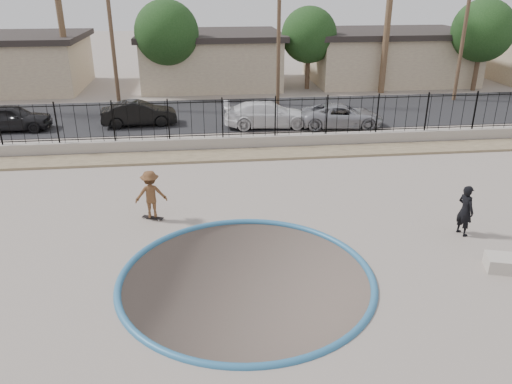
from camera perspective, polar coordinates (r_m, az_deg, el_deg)
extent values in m
cube|color=gray|center=(26.01, -3.91, 3.77)|extent=(120.00, 120.00, 2.20)
torus|color=#2C6692|center=(13.79, -1.10, -9.79)|extent=(7.04, 7.04, 0.20)
cube|color=tan|center=(22.99, -3.61, 4.19)|extent=(42.00, 1.60, 0.11)
cube|color=gray|center=(23.96, -3.78, 5.59)|extent=(42.00, 0.45, 0.60)
cube|color=black|center=(23.84, -3.80, 6.55)|extent=(40.00, 0.04, 0.03)
cube|color=black|center=(23.44, -3.91, 10.26)|extent=(40.00, 0.04, 0.04)
cube|color=black|center=(30.48, -4.47, 8.85)|extent=(90.00, 8.00, 0.04)
cube|color=tan|center=(41.83, -26.74, 12.85)|extent=(11.00, 8.00, 3.50)
cube|color=#2A2422|center=(41.61, -27.23, 15.46)|extent=(11.60, 8.60, 0.40)
cube|color=tan|center=(39.46, -5.19, 14.65)|extent=(10.00, 8.00, 3.50)
cube|color=#2A2422|center=(39.23, -5.29, 17.47)|extent=(10.60, 8.60, 0.40)
cube|color=tan|center=(42.24, 14.82, 14.56)|extent=(12.00, 8.00, 3.50)
cube|color=#2A2422|center=(42.01, 15.10, 17.19)|extent=(12.60, 8.60, 0.40)
cylinder|color=brown|center=(37.72, -21.29, 17.09)|extent=(0.44, 0.44, 9.00)
cylinder|color=brown|center=(37.01, 14.84, 18.53)|extent=(0.44, 0.44, 10.00)
cylinder|color=#473323|center=(32.05, -16.17, 16.90)|extent=(0.24, 0.24, 9.00)
cylinder|color=#473323|center=(32.05, 2.62, 18.18)|extent=(0.24, 0.24, 9.50)
cylinder|color=#473323|center=(35.99, 22.71, 16.66)|extent=(0.24, 0.24, 9.00)
cylinder|color=#473323|center=(36.08, -9.88, 13.22)|extent=(0.34, 0.34, 3.00)
sphere|color=#143311|center=(35.73, -10.18, 17.48)|extent=(4.32, 4.32, 4.32)
cylinder|color=#473323|center=(37.91, 5.91, 13.71)|extent=(0.34, 0.34, 2.75)
sphere|color=#143311|center=(37.59, 6.07, 17.43)|extent=(3.96, 3.96, 3.96)
cylinder|color=#473323|center=(40.39, 23.86, 12.68)|extent=(0.34, 0.34, 3.00)
sphere|color=#143311|center=(40.08, 24.50, 16.45)|extent=(4.32, 4.32, 4.32)
imported|color=brown|center=(16.99, -11.91, -0.55)|extent=(1.10, 0.69, 1.63)
cube|color=black|center=(17.30, -11.70, -2.86)|extent=(0.76, 0.46, 0.02)
cylinder|color=silver|center=(17.37, -12.54, -2.94)|extent=(0.06, 0.04, 0.05)
cylinder|color=silver|center=(17.48, -12.32, -2.75)|extent=(0.06, 0.04, 0.05)
cylinder|color=silver|center=(17.15, -11.05, -3.16)|extent=(0.06, 0.04, 0.05)
cylinder|color=silver|center=(17.26, -10.85, -2.97)|extent=(0.06, 0.04, 0.05)
imported|color=black|center=(16.96, 22.80, -1.95)|extent=(0.56, 0.69, 1.66)
imported|color=black|center=(29.83, -26.18, 7.64)|extent=(4.07, 1.66, 1.38)
imported|color=black|center=(28.54, -13.21, 8.74)|extent=(4.16, 1.78, 1.33)
imported|color=white|center=(27.54, 1.34, 8.89)|extent=(4.83, 2.10, 1.38)
imported|color=#9799A0|center=(27.91, 9.75, 8.60)|extent=(4.64, 2.47, 1.24)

